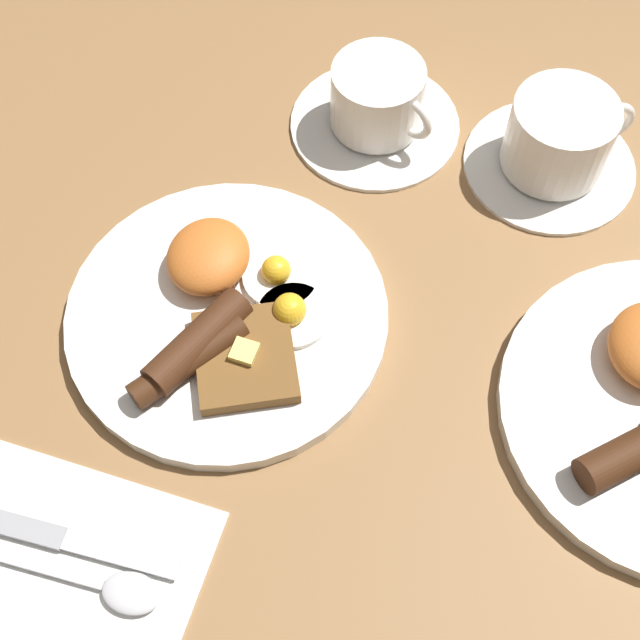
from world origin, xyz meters
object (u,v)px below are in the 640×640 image
at_px(breakfast_plate_near, 227,313).
at_px(teacup_far, 558,142).
at_px(knife, 63,539).
at_px(teacup_near, 377,105).
at_px(spoon, 108,587).

xyz_separation_m(breakfast_plate_near, teacup_far, (-0.25, 0.23, 0.02)).
bearing_deg(teacup_far, knife, -30.09).
bearing_deg(breakfast_plate_near, teacup_far, 138.32).
height_order(breakfast_plate_near, teacup_near, teacup_near).
bearing_deg(teacup_far, teacup_near, -88.27).
height_order(breakfast_plate_near, teacup_far, teacup_far).
distance_m(teacup_far, knife, 0.54).
distance_m(breakfast_plate_near, spoon, 0.24).
distance_m(breakfast_plate_near, teacup_near, 0.25).
distance_m(teacup_far, spoon, 0.54).
height_order(breakfast_plate_near, spoon, breakfast_plate_near).
relative_size(breakfast_plate_near, spoon, 1.75).
bearing_deg(spoon, teacup_far, 61.71).
distance_m(breakfast_plate_near, teacup_far, 0.34).
bearing_deg(knife, teacup_far, 56.05).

